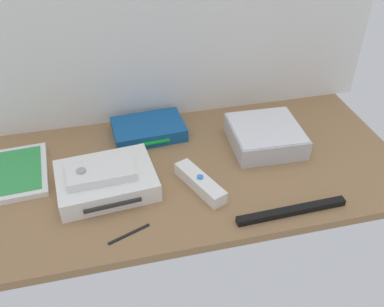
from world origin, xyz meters
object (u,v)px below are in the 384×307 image
remote_wand (201,183)px  game_console (106,181)px  mini_computer (265,136)px  sensor_bar (292,211)px  stylus_pen (129,233)px  game_case (17,173)px  network_router (149,129)px  remote_classic_pad (101,172)px

remote_wand → game_console: bearing=144.3°
mini_computer → sensor_bar: (-3.42, -24.38, -1.94)cm
mini_computer → stylus_pen: size_ratio=1.96×
game_console → remote_wand: 20.76cm
game_case → network_router: network_router is taller
network_router → remote_classic_pad: (-13.07, -19.20, 3.71)cm
remote_wand → sensor_bar: (16.36, -12.09, -0.81)cm
game_console → remote_wand: size_ratio=1.48×
remote_wand → remote_classic_pad: 21.74cm
network_router → stylus_pen: size_ratio=2.07×
mini_computer → sensor_bar: mini_computer is taller
game_console → game_case: 21.96cm
stylus_pen → remote_wand: bearing=30.3°
mini_computer → sensor_bar: 24.69cm
game_case → remote_classic_pad: 22.00cm
game_console → sensor_bar: size_ratio=0.93×
sensor_bar → remote_classic_pad: bearing=155.0°
mini_computer → network_router: bearing=158.3°
mini_computer → network_router: size_ratio=0.95×
network_router → game_case: bearing=-167.1°
game_console → remote_classic_pad: (-0.80, -0.67, 3.21)cm
network_router → stylus_pen: bearing=-108.7°
mini_computer → game_case: mini_computer is taller
network_router → stylus_pen: network_router is taller
game_case → remote_wand: bearing=-22.8°
sensor_bar → stylus_pen: sensor_bar is taller
remote_wand → sensor_bar: 20.36cm
game_case → network_router: bearing=12.6°
sensor_bar → network_router: bearing=122.9°
remote_wand → remote_classic_pad: bearing=146.6°
game_case → stylus_pen: (22.86, -24.12, -0.41)cm
stylus_pen → game_console: bearing=101.5°
game_case → sensor_bar: 62.17cm
game_case → remote_wand: 42.44cm
remote_classic_pad → stylus_pen: 15.50cm
game_console → mini_computer: 40.68cm
remote_wand → stylus_pen: size_ratio=1.67×
game_console → sensor_bar: bearing=-29.7°
network_router → remote_classic_pad: size_ratio=1.26×
game_console → mini_computer: (39.98, 7.52, 0.44)cm
network_router → sensor_bar: (24.29, -35.39, -1.00)cm
remote_wand → sensor_bar: remote_wand is taller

